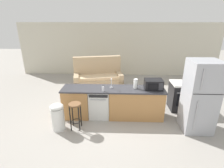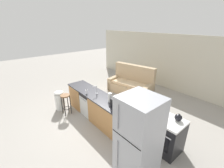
{
  "view_description": "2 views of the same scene",
  "coord_description": "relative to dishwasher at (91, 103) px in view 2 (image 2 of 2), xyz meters",
  "views": [
    {
      "loc": [
        0.29,
        -4.62,
        2.78
      ],
      "look_at": [
        0.11,
        0.19,
        0.96
      ],
      "focal_mm": 28.0,
      "sensor_mm": 36.0,
      "label": 1
    },
    {
      "loc": [
        3.77,
        -2.41,
        3.04
      ],
      "look_at": [
        0.12,
        0.66,
        1.09
      ],
      "focal_mm": 24.0,
      "sensor_mm": 36.0,
      "label": 2
    }
  ],
  "objects": [
    {
      "name": "microwave",
      "position": [
        1.53,
        -0.0,
        0.62
      ],
      "size": [
        0.5,
        0.37,
        0.28
      ],
      "color": "black",
      "rests_on": "kitchen_counter"
    },
    {
      "name": "dishwasher",
      "position": [
        0.0,
        0.0,
        0.0
      ],
      "size": [
        0.58,
        0.61,
        0.84
      ],
      "color": "silver",
      "rests_on": "ground_plane"
    },
    {
      "name": "trash_bin",
      "position": [
        -1.02,
        -0.72,
        -0.04
      ],
      "size": [
        0.35,
        0.35,
        0.74
      ],
      "color": "white",
      "rests_on": "ground_plane"
    },
    {
      "name": "kettle",
      "position": [
        2.77,
        0.68,
        0.56
      ],
      "size": [
        0.21,
        0.17,
        0.19
      ],
      "color": "black",
      "rests_on": "stove_range"
    },
    {
      "name": "paper_towel_roll",
      "position": [
        1.04,
        0.02,
        0.62
      ],
      "size": [
        0.14,
        0.14,
        0.28
      ],
      "color": "#4C4C51",
      "rests_on": "kitchen_counter"
    },
    {
      "name": "soap_bottle",
      "position": [
        0.13,
        -0.22,
        0.55
      ],
      "size": [
        0.06,
        0.06,
        0.18
      ],
      "color": "silver",
      "rests_on": "kitchen_counter"
    },
    {
      "name": "ground_plane",
      "position": [
        0.25,
        0.0,
        -0.42
      ],
      "size": [
        24.0,
        24.0,
        0.0
      ],
      "primitive_type": "plane",
      "color": "gray"
    },
    {
      "name": "wall_back",
      "position": [
        0.55,
        4.2,
        0.88
      ],
      "size": [
        10.0,
        0.06,
        2.6
      ],
      "color": "beige",
      "rests_on": "ground_plane"
    },
    {
      "name": "stove_range",
      "position": [
        2.6,
        0.55,
        0.03
      ],
      "size": [
        0.76,
        0.68,
        0.9
      ],
      "color": "black",
      "rests_on": "ground_plane"
    },
    {
      "name": "kitchen_counter",
      "position": [
        0.49,
        0.0,
        -0.0
      ],
      "size": [
        2.94,
        0.66,
        0.9
      ],
      "color": "#B77F47",
      "rests_on": "ground_plane"
    },
    {
      "name": "sink_faucet",
      "position": [
        0.35,
        0.02,
        0.61
      ],
      "size": [
        0.07,
        0.18,
        0.3
      ],
      "color": "silver",
      "rests_on": "kitchen_counter"
    },
    {
      "name": "bar_stool",
      "position": [
        -0.56,
        -0.68,
        0.11
      ],
      "size": [
        0.32,
        0.32,
        0.74
      ],
      "color": "brown",
      "rests_on": "ground_plane"
    },
    {
      "name": "refrigerator",
      "position": [
        2.6,
        -0.55,
        0.51
      ],
      "size": [
        0.72,
        0.73,
        1.86
      ],
      "color": "#A8AAB2",
      "rests_on": "ground_plane"
    },
    {
      "name": "couch",
      "position": [
        -0.32,
        2.43,
        -0.03
      ],
      "size": [
        2.14,
        1.29,
        1.27
      ],
      "color": "tan",
      "rests_on": "ground_plane"
    }
  ]
}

